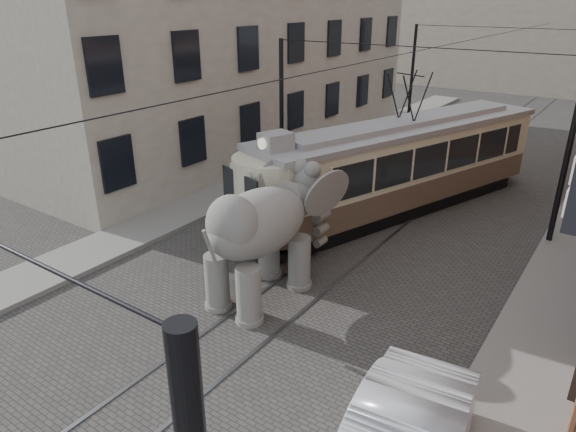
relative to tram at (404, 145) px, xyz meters
The scene contains 9 objects.
ground 6.51m from the tram, 88.98° to the right, with size 120.00×120.00×0.00m, color #3F3D3A.
tram_rails 6.51m from the tram, 88.98° to the right, with size 1.54×80.00×0.02m, color slate, non-canonical shape.
sidewalk_right 8.91m from the tram, 44.48° to the right, with size 2.00×60.00×0.15m, color slate.
sidewalk_left 9.10m from the tram, 136.83° to the right, with size 2.00×60.00×0.15m, color slate.
stucco_building 11.86m from the tram, 159.82° to the left, with size 7.00×24.00×10.00m, color gray.
distant_block 34.29m from the tram, 89.82° to the left, with size 28.00×10.00×14.00m, color gray.
catenary 1.10m from the tram, 95.31° to the right, with size 11.00×30.20×6.00m, color black, non-canonical shape.
tram is the anchor object (origin of this frame).
elephant 8.05m from the tram, 93.79° to the right, with size 3.03×5.49×3.36m, color slate, non-canonical shape.
Camera 1 is at (6.89, -11.47, 7.51)m, focal length 32.19 mm.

